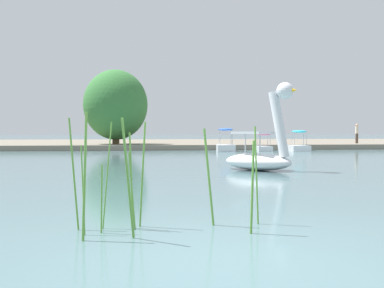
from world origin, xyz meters
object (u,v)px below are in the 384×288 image
object	(u,v)px
swan_boat	(262,151)
tree_willow_overhanging	(116,105)
pedal_boat_blue	(226,144)
pedal_boat_cyan	(299,145)
pedal_boat_pink	(264,145)
person_on_path	(357,133)

from	to	relation	value
swan_boat	tree_willow_overhanging	size ratio (longest dim) A/B	0.44
pedal_boat_blue	pedal_boat_cyan	bearing A→B (deg)	-0.18
pedal_boat_blue	tree_willow_overhanging	size ratio (longest dim) A/B	0.33
pedal_boat_pink	pedal_boat_cyan	bearing A→B (deg)	-1.94
pedal_boat_blue	pedal_boat_pink	distance (m)	2.78
tree_willow_overhanging	person_on_path	bearing A→B (deg)	0.29
swan_boat	pedal_boat_cyan	bearing A→B (deg)	65.61
swan_boat	pedal_boat_pink	size ratio (longest dim) A/B	1.52
pedal_boat_cyan	person_on_path	world-z (taller)	person_on_path
pedal_boat_cyan	tree_willow_overhanging	bearing A→B (deg)	160.50
swan_boat	tree_willow_overhanging	xyz separation A→B (m)	(-6.07, 20.44, 2.79)
swan_boat	person_on_path	world-z (taller)	swan_boat
pedal_boat_cyan	person_on_path	distance (m)	8.36
tree_willow_overhanging	swan_boat	bearing A→B (deg)	-73.46
pedal_boat_pink	tree_willow_overhanging	distance (m)	11.98
swan_boat	pedal_boat_blue	xyz separation A→B (m)	(1.80, 15.77, -0.22)
pedal_boat_cyan	pedal_boat_blue	bearing A→B (deg)	179.82
swan_boat	person_on_path	xyz separation A→B (m)	(13.95, 20.54, 0.59)
pedal_boat_pink	person_on_path	bearing A→B (deg)	26.60
tree_willow_overhanging	person_on_path	distance (m)	20.14
swan_boat	pedal_boat_cyan	distance (m)	17.30
swan_boat	person_on_path	size ratio (longest dim) A/B	1.82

